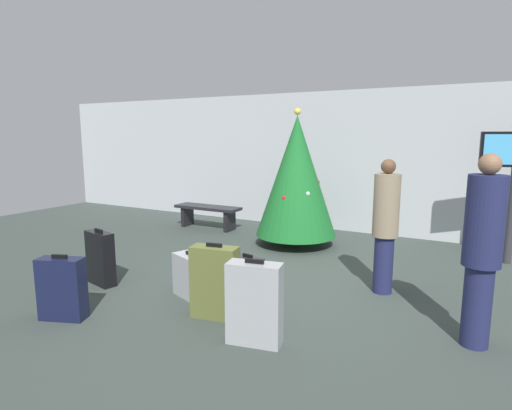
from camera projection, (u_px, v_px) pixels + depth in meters
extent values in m
plane|color=#38423D|center=(270.00, 289.00, 5.35)|extent=(16.00, 16.00, 0.00)
cube|color=#B7BCC1|center=(355.00, 162.00, 8.42)|extent=(16.00, 0.20, 2.85)
cylinder|color=#4C3319|center=(296.00, 240.00, 7.48)|extent=(0.12, 0.12, 0.19)
cone|color=#196628|center=(297.00, 176.00, 7.30)|extent=(1.42, 1.42, 2.11)
sphere|color=#F2D84C|center=(298.00, 111.00, 7.11)|extent=(0.12, 0.12, 0.12)
sphere|color=red|center=(284.00, 198.00, 6.98)|extent=(0.08, 0.08, 0.08)
sphere|color=silver|center=(297.00, 135.00, 7.29)|extent=(0.08, 0.08, 0.08)
sphere|color=red|center=(318.00, 182.00, 7.30)|extent=(0.08, 0.08, 0.08)
sphere|color=silver|center=(308.00, 194.00, 6.95)|extent=(0.08, 0.08, 0.08)
sphere|color=yellow|center=(286.00, 186.00, 7.70)|extent=(0.08, 0.08, 0.08)
cylinder|color=#333338|center=(511.00, 216.00, 6.32)|extent=(0.12, 0.12, 1.48)
cube|color=black|center=(208.00, 207.00, 8.79)|extent=(1.46, 0.44, 0.06)
cube|color=black|center=(187.00, 216.00, 9.08)|extent=(0.08, 0.35, 0.42)
cube|color=black|center=(230.00, 221.00, 8.57)|extent=(0.08, 0.35, 0.42)
cylinder|color=#1E234C|center=(383.00, 264.00, 5.18)|extent=(0.24, 0.24, 0.72)
cylinder|color=gray|center=(386.00, 205.00, 5.06)|extent=(0.43, 0.43, 0.77)
sphere|color=brown|center=(388.00, 166.00, 4.98)|extent=(0.18, 0.18, 0.18)
cylinder|color=#1E234C|center=(477.00, 306.00, 3.85)|extent=(0.25, 0.25, 0.78)
cylinder|color=#1E234C|center=(485.00, 221.00, 3.71)|extent=(0.42, 0.42, 0.83)
sphere|color=#8C6647|center=(490.00, 164.00, 3.63)|extent=(0.19, 0.19, 0.19)
cube|color=#59602D|center=(215.00, 282.00, 4.46)|extent=(0.54, 0.30, 0.79)
cube|color=black|center=(214.00, 245.00, 4.39)|extent=(0.18, 0.06, 0.04)
cube|color=#232326|center=(248.00, 277.00, 5.04)|extent=(0.42, 0.25, 0.50)
cube|color=black|center=(248.00, 256.00, 4.99)|extent=(0.14, 0.06, 0.04)
cube|color=black|center=(100.00, 258.00, 5.47)|extent=(0.50, 0.28, 0.71)
cube|color=black|center=(99.00, 231.00, 5.41)|extent=(0.17, 0.07, 0.04)
cube|color=#9EA0A5|center=(254.00, 304.00, 3.89)|extent=(0.55, 0.31, 0.79)
cube|color=black|center=(254.00, 261.00, 3.82)|extent=(0.18, 0.06, 0.04)
cube|color=#9EA0A5|center=(191.00, 276.00, 5.04)|extent=(0.56, 0.40, 0.52)
cube|color=black|center=(190.00, 254.00, 4.99)|extent=(0.18, 0.09, 0.04)
cube|color=#141938|center=(62.00, 289.00, 4.42)|extent=(0.52, 0.36, 0.67)
cube|color=black|center=(59.00, 257.00, 4.36)|extent=(0.17, 0.09, 0.04)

